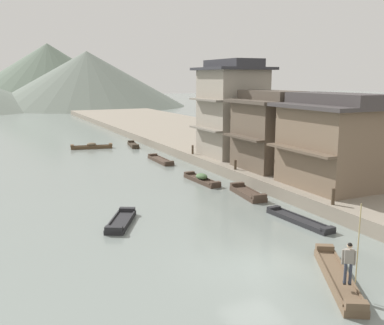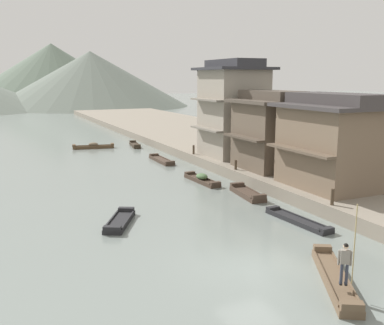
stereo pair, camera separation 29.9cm
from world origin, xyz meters
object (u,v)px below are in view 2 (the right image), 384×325
(house_waterfront_second, at_px, (270,131))
(boatman_person, at_px, (346,259))
(boat_foreground_poled, at_px, (335,279))
(boat_moored_third, at_px, (298,221))
(mooring_post_dock_mid, at_px, (236,165))
(house_waterfront_nearest, at_px, (334,142))
(mooring_post_dock_near, at_px, (332,197))
(boat_moored_far, at_px, (247,193))
(house_waterfront_tall, at_px, (233,109))
(boat_midriver_upstream, at_px, (93,146))
(boat_midriver_drifting, at_px, (162,160))
(boat_moored_second, at_px, (135,145))
(boat_moored_nearest, at_px, (120,221))
(mooring_post_dock_far, at_px, (194,150))
(boat_upstream_distant, at_px, (202,179))

(house_waterfront_second, bearing_deg, boatman_person, -116.60)
(boat_foreground_poled, height_order, boat_moored_third, boat_foreground_poled)
(mooring_post_dock_mid, bearing_deg, house_waterfront_nearest, -67.21)
(house_waterfront_nearest, relative_size, mooring_post_dock_near, 7.36)
(boat_moored_far, height_order, house_waterfront_tall, house_waterfront_tall)
(boat_moored_third, height_order, mooring_post_dock_near, mooring_post_dock_near)
(boat_moored_third, distance_m, house_waterfront_nearest, 7.14)
(boat_moored_far, bearing_deg, boat_midriver_upstream, 101.46)
(boat_midriver_drifting, bearing_deg, house_waterfront_tall, -36.14)
(house_waterfront_tall, bearing_deg, boat_foreground_poled, -110.21)
(boat_midriver_drifting, xyz_separation_m, house_waterfront_nearest, (5.66, -17.13, 3.72))
(boat_moored_second, distance_m, house_waterfront_second, 21.58)
(boat_moored_third, xyz_separation_m, boat_midriver_upstream, (-4.70, 31.19, 0.11))
(boatman_person, xyz_separation_m, boat_midriver_drifting, (3.50, 27.99, -1.43))
(boatman_person, xyz_separation_m, boat_moored_third, (3.97, 7.71, -1.45))
(boat_moored_nearest, relative_size, boat_midriver_upstream, 0.78)
(boat_midriver_drifting, distance_m, mooring_post_dock_far, 3.36)
(boat_moored_nearest, distance_m, boat_moored_far, 9.74)
(boat_foreground_poled, bearing_deg, boat_moored_nearest, 118.74)
(house_waterfront_nearest, relative_size, house_waterfront_second, 1.13)
(boat_upstream_distant, relative_size, house_waterfront_nearest, 0.64)
(boat_upstream_distant, bearing_deg, boat_midriver_upstream, 101.38)
(boatman_person, height_order, boat_midriver_drifting, boatman_person)
(boat_moored_third, bearing_deg, boat_moored_far, 86.09)
(boatman_person, xyz_separation_m, mooring_post_dock_far, (6.07, 26.14, -0.30))
(house_waterfront_second, bearing_deg, boat_moored_far, -138.60)
(mooring_post_dock_far, bearing_deg, boat_moored_nearest, -127.75)
(house_waterfront_second, xyz_separation_m, mooring_post_dock_mid, (-2.75, 0.62, -2.64))
(boat_moored_third, xyz_separation_m, mooring_post_dock_near, (2.11, -0.33, 1.21))
(boat_moored_third, height_order, boat_midriver_upstream, boat_midriver_upstream)
(boat_foreground_poled, height_order, boat_moored_far, boat_foreground_poled)
(boat_moored_second, bearing_deg, house_waterfront_tall, -70.91)
(mooring_post_dock_mid, bearing_deg, house_waterfront_second, -12.77)
(mooring_post_dock_near, bearing_deg, mooring_post_dock_mid, 90.00)
(house_waterfront_second, bearing_deg, boat_moored_third, -116.11)
(boat_foreground_poled, relative_size, boat_moored_nearest, 1.39)
(boat_midriver_drifting, relative_size, house_waterfront_tall, 0.55)
(boat_upstream_distant, xyz_separation_m, house_waterfront_tall, (5.70, 5.27, 4.93))
(boat_moored_far, bearing_deg, boat_moored_second, 90.74)
(boat_moored_second, distance_m, boat_midriver_drifting, 10.35)
(mooring_post_dock_far, bearing_deg, house_waterfront_second, -72.17)
(boat_moored_third, height_order, mooring_post_dock_far, mooring_post_dock_far)
(boat_moored_nearest, relative_size, mooring_post_dock_far, 4.38)
(boat_midriver_drifting, bearing_deg, boat_moored_far, -86.51)
(mooring_post_dock_far, bearing_deg, house_waterfront_tall, -36.43)
(boat_moored_second, xyz_separation_m, boat_moored_third, (-0.09, -30.62, -0.04))
(boat_moored_second, xyz_separation_m, house_waterfront_nearest, (5.11, -27.46, 3.69))
(boat_moored_nearest, distance_m, boat_midriver_upstream, 27.60)
(house_waterfront_nearest, bearing_deg, boat_moored_far, 149.44)
(house_waterfront_nearest, bearing_deg, boat_moored_nearest, 176.84)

